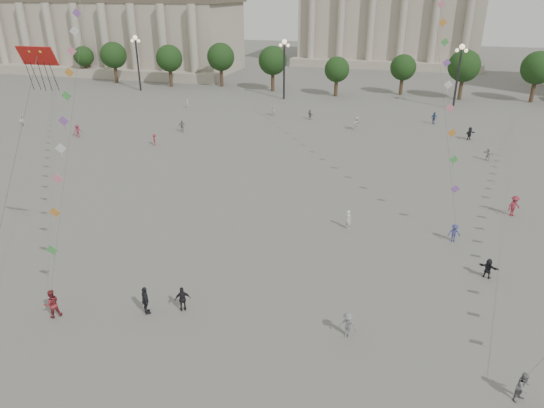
# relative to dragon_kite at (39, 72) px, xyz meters

# --- Properties ---
(ground) EXTENTS (360.00, 360.00, 0.00)m
(ground) POSITION_rel_dragon_kite_xyz_m (11.68, -4.37, -14.60)
(ground) COLOR #5F5C59
(ground) RESTS_ON ground
(hall_west) EXTENTS (84.00, 26.22, 17.20)m
(hall_west) POSITION_rel_dragon_kite_xyz_m (-63.32, 89.52, -6.18)
(hall_west) COLOR #A99D8E
(hall_west) RESTS_ON ground
(hall_central) EXTENTS (48.30, 34.30, 35.50)m
(hall_central) POSITION_rel_dragon_kite_xyz_m (11.68, 124.85, -0.37)
(hall_central) COLOR #A99D8E
(hall_central) RESTS_ON ground
(tree_row) EXTENTS (137.12, 5.12, 8.00)m
(tree_row) POSITION_rel_dragon_kite_xyz_m (11.68, 73.63, -9.21)
(tree_row) COLOR #38261C
(tree_row) RESTS_ON ground
(lamp_post_far_west) EXTENTS (2.00, 0.90, 10.65)m
(lamp_post_far_west) POSITION_rel_dragon_kite_xyz_m (-33.32, 65.63, -7.25)
(lamp_post_far_west) COLOR #262628
(lamp_post_far_west) RESTS_ON ground
(lamp_post_mid_west) EXTENTS (2.00, 0.90, 10.65)m
(lamp_post_mid_west) POSITION_rel_dragon_kite_xyz_m (-3.32, 65.63, -7.25)
(lamp_post_mid_west) COLOR #262628
(lamp_post_mid_west) RESTS_ON ground
(lamp_post_mid_east) EXTENTS (2.00, 0.90, 10.65)m
(lamp_post_mid_east) POSITION_rel_dragon_kite_xyz_m (26.68, 65.63, -7.25)
(lamp_post_mid_east) COLOR #262628
(lamp_post_mid_east) RESTS_ON ground
(person_crowd_0) EXTENTS (1.13, 0.97, 1.82)m
(person_crowd_0) POSITION_rel_dragon_kite_xyz_m (23.24, 53.96, -13.70)
(person_crowd_0) COLOR navy
(person_crowd_0) RESTS_ON ground
(person_crowd_2) EXTENTS (1.28, 1.27, 1.77)m
(person_crowd_2) POSITION_rel_dragon_kite_xyz_m (-24.13, 32.83, -13.72)
(person_crowd_2) COLOR maroon
(person_crowd_2) RESTS_ON ground
(person_crowd_3) EXTENTS (1.44, 0.90, 1.48)m
(person_crowd_3) POSITION_rel_dragon_kite_xyz_m (26.09, 10.00, -13.86)
(person_crowd_3) COLOR black
(person_crowd_3) RESTS_ON ground
(person_crowd_4) EXTENTS (1.43, 1.28, 1.57)m
(person_crowd_4) POSITION_rel_dragon_kite_xyz_m (-1.60, 52.49, -13.82)
(person_crowd_4) COLOR silver
(person_crowd_4) RESTS_ON ground
(person_crowd_6) EXTENTS (1.18, 0.85, 1.66)m
(person_crowd_6) POSITION_rel_dragon_kite_xyz_m (17.47, 0.86, -13.78)
(person_crowd_6) COLOR slate
(person_crowd_6) RESTS_ON ground
(person_crowd_7) EXTENTS (1.49, 1.28, 1.62)m
(person_crowd_7) POSITION_rel_dragon_kite_xyz_m (29.17, 37.66, -13.80)
(person_crowd_7) COLOR #B4B4B0
(person_crowd_7) RESTS_ON ground
(person_crowd_8) EXTENTS (1.43, 1.33, 1.94)m
(person_crowd_8) POSITION_rel_dragon_kite_xyz_m (29.50, 21.62, -13.64)
(person_crowd_8) COLOR maroon
(person_crowd_8) RESTS_ON ground
(person_crowd_9) EXTENTS (1.54, 1.48, 1.75)m
(person_crowd_9) POSITION_rel_dragon_kite_xyz_m (27.76, 46.39, -13.73)
(person_crowd_9) COLOR black
(person_crowd_9) RESTS_ON ground
(person_crowd_10) EXTENTS (0.54, 0.66, 1.55)m
(person_crowd_10) POSITION_rel_dragon_kite_xyz_m (-17.21, 53.39, -13.83)
(person_crowd_10) COLOR #B1B2AD
(person_crowd_10) RESTS_ON ground
(person_crowd_12) EXTENTS (1.36, 1.31, 1.55)m
(person_crowd_12) POSITION_rel_dragon_kite_xyz_m (4.62, 51.56, -13.83)
(person_crowd_12) COLOR slate
(person_crowd_12) RESTS_ON ground
(person_crowd_13) EXTENTS (0.74, 0.67, 1.69)m
(person_crowd_13) POSITION_rel_dragon_kite_xyz_m (15.55, 15.03, -13.76)
(person_crowd_13) COLOR silver
(person_crowd_13) RESTS_ON ground
(person_crowd_16) EXTENTS (1.09, 0.75, 1.72)m
(person_crowd_16) POSITION_rel_dragon_kite_xyz_m (-11.50, 39.27, -13.74)
(person_crowd_16) COLOR slate
(person_crowd_16) RESTS_ON ground
(person_crowd_17) EXTENTS (0.96, 1.11, 1.49)m
(person_crowd_17) POSITION_rel_dragon_kite_xyz_m (-12.10, 32.39, -13.86)
(person_crowd_17) COLOR maroon
(person_crowd_17) RESTS_ON ground
(person_crowd_19) EXTENTS (0.97, 0.88, 1.61)m
(person_crowd_19) POSITION_rel_dragon_kite_xyz_m (-35.91, 35.74, -13.80)
(person_crowd_19) COLOR white
(person_crowd_19) RESTS_ON ground
(person_crowd_20) EXTENTS (1.23, 1.88, 1.94)m
(person_crowd_20) POSITION_rel_dragon_kite_xyz_m (12.34, 47.27, -13.64)
(person_crowd_20) COLOR silver
(person_crowd_20) RESTS_ON ground
(tourist_1) EXTENTS (1.08, 1.15, 1.91)m
(tourist_1) POSITION_rel_dragon_kite_xyz_m (5.01, -0.35, -13.65)
(tourist_1) COLOR black
(tourist_1) RESTS_ON ground
(tourist_4) EXTENTS (1.06, 0.85, 1.69)m
(tourist_4) POSITION_rel_dragon_kite_xyz_m (7.10, 0.57, -13.76)
(tourist_4) COLOR black
(tourist_4) RESTS_ON ground
(kite_flyer_0) EXTENTS (1.15, 1.16, 1.90)m
(kite_flyer_0) POSITION_rel_dragon_kite_xyz_m (-0.37, -2.23, -13.66)
(kite_flyer_0) COLOR maroon
(kite_flyer_0) RESTS_ON ground
(kite_flyer_1) EXTENTS (1.08, 0.76, 1.51)m
(kite_flyer_1) POSITION_rel_dragon_kite_xyz_m (24.10, 15.03, -13.85)
(kite_flyer_1) COLOR navy
(kite_flyer_1) RESTS_ON ground
(kite_flyer_2) EXTENTS (1.02, 1.00, 1.66)m
(kite_flyer_2) POSITION_rel_dragon_kite_xyz_m (26.41, -1.59, -13.78)
(kite_flyer_2) COLOR slate
(kite_flyer_2) RESTS_ON ground
(dragon_kite) EXTENTS (3.21, 7.23, 20.02)m
(dragon_kite) POSITION_rel_dragon_kite_xyz_m (0.00, 0.00, 0.00)
(dragon_kite) COLOR #A91512
(dragon_kite) RESTS_ON ground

